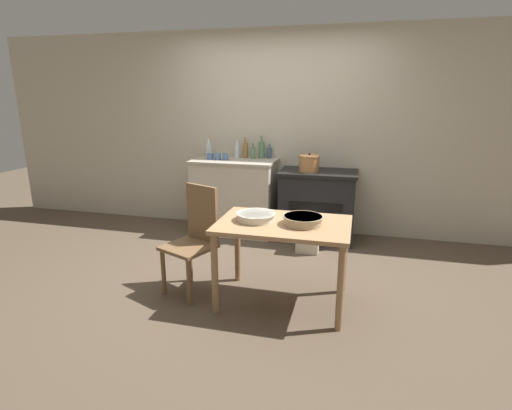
{
  "coord_description": "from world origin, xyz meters",
  "views": [
    {
      "loc": [
        1.02,
        -3.53,
        1.75
      ],
      "look_at": [
        0.0,
        0.41,
        0.62
      ],
      "focal_mm": 28.0,
      "sensor_mm": 36.0,
      "label": 1
    }
  ],
  "objects_px": {
    "work_table": "(283,235)",
    "cup_far_right": "(225,157)",
    "bottle_mid_left": "(269,153)",
    "stove": "(317,205)",
    "bottle_center_right": "(253,153)",
    "cup_mid_right": "(210,156)",
    "flour_sack": "(308,236)",
    "stock_pot": "(309,163)",
    "cup_right": "(218,156)",
    "mixing_bowl_large": "(256,216)",
    "bottle_left": "(209,150)",
    "bottle_far_left": "(237,151)",
    "bottle_center": "(245,150)",
    "chair": "(195,237)",
    "bottle_center_left": "(262,150)",
    "mixing_bowl_small": "(303,220)"
  },
  "relations": [
    {
      "from": "work_table",
      "to": "cup_far_right",
      "type": "distance_m",
      "value": 1.99
    },
    {
      "from": "work_table",
      "to": "bottle_mid_left",
      "type": "height_order",
      "value": "bottle_mid_left"
    },
    {
      "from": "stove",
      "to": "bottle_center_right",
      "type": "distance_m",
      "value": 1.05
    },
    {
      "from": "work_table",
      "to": "cup_mid_right",
      "type": "distance_m",
      "value": 2.1
    },
    {
      "from": "work_table",
      "to": "flour_sack",
      "type": "xyz_separation_m",
      "value": [
        0.06,
        1.21,
        -0.44
      ]
    },
    {
      "from": "stock_pot",
      "to": "cup_mid_right",
      "type": "xyz_separation_m",
      "value": [
        -1.26,
        -0.0,
        0.04
      ]
    },
    {
      "from": "cup_right",
      "to": "mixing_bowl_large",
      "type": "bearing_deg",
      "value": -60.52
    },
    {
      "from": "flour_sack",
      "to": "bottle_left",
      "type": "bearing_deg",
      "value": 156.2
    },
    {
      "from": "stove",
      "to": "bottle_left",
      "type": "bearing_deg",
      "value": 174.64
    },
    {
      "from": "stove",
      "to": "mixing_bowl_large",
      "type": "relative_size",
      "value": 2.81
    },
    {
      "from": "bottle_left",
      "to": "flour_sack",
      "type": "bearing_deg",
      "value": -23.8
    },
    {
      "from": "stove",
      "to": "cup_mid_right",
      "type": "bearing_deg",
      "value": -177.31
    },
    {
      "from": "stock_pot",
      "to": "bottle_center_right",
      "type": "height_order",
      "value": "bottle_center_right"
    },
    {
      "from": "bottle_far_left",
      "to": "bottle_mid_left",
      "type": "distance_m",
      "value": 0.42
    },
    {
      "from": "bottle_left",
      "to": "bottle_center",
      "type": "bearing_deg",
      "value": 4.13
    },
    {
      "from": "chair",
      "to": "bottle_left",
      "type": "bearing_deg",
      "value": 129.36
    },
    {
      "from": "work_table",
      "to": "bottle_far_left",
      "type": "relative_size",
      "value": 4.75
    },
    {
      "from": "bottle_left",
      "to": "bottle_center_right",
      "type": "relative_size",
      "value": 1.18
    },
    {
      "from": "bottle_left",
      "to": "bottle_mid_left",
      "type": "xyz_separation_m",
      "value": [
        0.81,
        0.08,
        -0.02
      ]
    },
    {
      "from": "mixing_bowl_large",
      "to": "cup_mid_right",
      "type": "bearing_deg",
      "value": 122.0
    },
    {
      "from": "stock_pot",
      "to": "bottle_left",
      "type": "distance_m",
      "value": 1.37
    },
    {
      "from": "bottle_far_left",
      "to": "bottle_center_left",
      "type": "bearing_deg",
      "value": 10.33
    },
    {
      "from": "mixing_bowl_small",
      "to": "bottle_center",
      "type": "bearing_deg",
      "value": 118.57
    },
    {
      "from": "chair",
      "to": "bottle_left",
      "type": "xyz_separation_m",
      "value": [
        -0.54,
        1.79,
        0.54
      ]
    },
    {
      "from": "bottle_center_right",
      "to": "cup_right",
      "type": "height_order",
      "value": "bottle_center_right"
    },
    {
      "from": "bottle_left",
      "to": "cup_mid_right",
      "type": "xyz_separation_m",
      "value": [
        0.1,
        -0.2,
        -0.05
      ]
    },
    {
      "from": "chair",
      "to": "bottle_center_left",
      "type": "height_order",
      "value": "bottle_center_left"
    },
    {
      "from": "bottle_mid_left",
      "to": "work_table",
      "type": "bearing_deg",
      "value": -73.98
    },
    {
      "from": "chair",
      "to": "cup_mid_right",
      "type": "xyz_separation_m",
      "value": [
        -0.44,
        1.59,
        0.49
      ]
    },
    {
      "from": "chair",
      "to": "cup_far_right",
      "type": "bearing_deg",
      "value": 121.12
    },
    {
      "from": "mixing_bowl_large",
      "to": "bottle_left",
      "type": "distance_m",
      "value": 2.16
    },
    {
      "from": "stock_pot",
      "to": "cup_right",
      "type": "xyz_separation_m",
      "value": [
        -1.16,
        -0.01,
        0.04
      ]
    },
    {
      "from": "stock_pot",
      "to": "cup_right",
      "type": "distance_m",
      "value": 1.16
    },
    {
      "from": "cup_far_right",
      "to": "cup_mid_right",
      "type": "bearing_deg",
      "value": -178.8
    },
    {
      "from": "mixing_bowl_small",
      "to": "cup_right",
      "type": "distance_m",
      "value": 2.12
    },
    {
      "from": "cup_mid_right",
      "to": "work_table",
      "type": "bearing_deg",
      "value": -52.45
    },
    {
      "from": "stove",
      "to": "bottle_mid_left",
      "type": "height_order",
      "value": "bottle_mid_left"
    },
    {
      "from": "stove",
      "to": "bottle_mid_left",
      "type": "relative_size",
      "value": 5.04
    },
    {
      "from": "chair",
      "to": "stock_pot",
      "type": "relative_size",
      "value": 3.85
    },
    {
      "from": "bottle_center_right",
      "to": "cup_mid_right",
      "type": "bearing_deg",
      "value": -160.48
    },
    {
      "from": "bottle_far_left",
      "to": "mixing_bowl_small",
      "type": "bearing_deg",
      "value": -58.57
    },
    {
      "from": "bottle_center",
      "to": "bottle_left",
      "type": "bearing_deg",
      "value": -175.87
    },
    {
      "from": "stock_pot",
      "to": "flour_sack",
      "type": "bearing_deg",
      "value": -81.39
    },
    {
      "from": "chair",
      "to": "bottle_far_left",
      "type": "height_order",
      "value": "bottle_far_left"
    },
    {
      "from": "stock_pot",
      "to": "bottle_center_right",
      "type": "relative_size",
      "value": 1.26
    },
    {
      "from": "stove",
      "to": "bottle_center",
      "type": "relative_size",
      "value": 3.55
    },
    {
      "from": "chair",
      "to": "cup_mid_right",
      "type": "relative_size",
      "value": 12.11
    },
    {
      "from": "bottle_far_left",
      "to": "bottle_center_left",
      "type": "xyz_separation_m",
      "value": [
        0.31,
        0.06,
        0.02
      ]
    },
    {
      "from": "bottle_center_right",
      "to": "cup_right",
      "type": "bearing_deg",
      "value": -155.99
    },
    {
      "from": "stove",
      "to": "bottle_far_left",
      "type": "height_order",
      "value": "bottle_far_left"
    }
  ]
}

